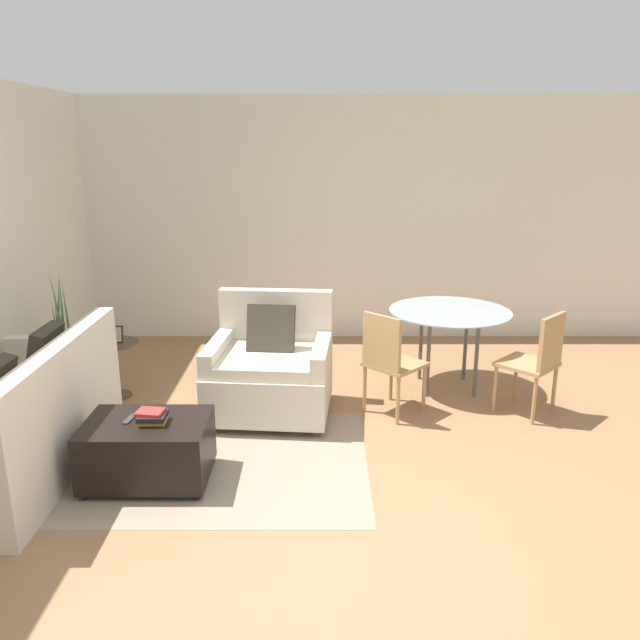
# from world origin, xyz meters

# --- Properties ---
(ground_plane) EXTENTS (20.00, 20.00, 0.00)m
(ground_plane) POSITION_xyz_m (0.00, 0.00, 0.00)
(ground_plane) COLOR #936B47
(wall_back) EXTENTS (12.00, 0.06, 2.75)m
(wall_back) POSITION_xyz_m (0.00, 3.81, 1.38)
(wall_back) COLOR silver
(wall_back) RESTS_ON ground_plane
(area_rug) EXTENTS (2.28, 1.67, 0.01)m
(area_rug) POSITION_xyz_m (-0.87, 0.73, 0.00)
(area_rug) COLOR gray
(area_rug) RESTS_ON ground_plane
(couch) EXTENTS (0.92, 1.93, 0.94)m
(couch) POSITION_xyz_m (-2.17, 0.63, 0.32)
(couch) COLOR beige
(couch) RESTS_ON ground_plane
(armchair) EXTENTS (1.07, 0.99, 1.00)m
(armchair) POSITION_xyz_m (-0.49, 1.62, 0.38)
(armchair) COLOR beige
(armchair) RESTS_ON ground_plane
(ottoman) EXTENTS (0.83, 0.58, 0.43)m
(ottoman) POSITION_xyz_m (-1.25, 0.48, 0.24)
(ottoman) COLOR black
(ottoman) RESTS_ON ground_plane
(book_stack) EXTENTS (0.20, 0.18, 0.09)m
(book_stack) POSITION_xyz_m (-1.19, 0.47, 0.48)
(book_stack) COLOR gold
(book_stack) RESTS_ON ottoman
(tv_remote_primary) EXTENTS (0.07, 0.16, 0.01)m
(tv_remote_primary) POSITION_xyz_m (-1.36, 0.52, 0.44)
(tv_remote_primary) COLOR #333338
(tv_remote_primary) RESTS_ON ottoman
(tv_remote_secondary) EXTENTS (0.06, 0.14, 0.01)m
(tv_remote_secondary) POSITION_xyz_m (-1.27, 0.63, 0.44)
(tv_remote_secondary) COLOR black
(tv_remote_secondary) RESTS_ON ottoman
(potted_plant) EXTENTS (0.33, 0.33, 1.15)m
(potted_plant) POSITION_xyz_m (-2.42, 2.05, 0.26)
(potted_plant) COLOR brown
(potted_plant) RESTS_ON ground_plane
(side_table) EXTENTS (0.43, 0.43, 0.52)m
(side_table) POSITION_xyz_m (-1.92, 1.96, 0.36)
(side_table) COLOR #4C3828
(side_table) RESTS_ON ground_plane
(picture_frame) EXTENTS (0.18, 0.06, 0.15)m
(picture_frame) POSITION_xyz_m (-1.92, 1.96, 0.59)
(picture_frame) COLOR black
(picture_frame) RESTS_ON side_table
(dining_table) EXTENTS (1.12, 1.12, 0.76)m
(dining_table) POSITION_xyz_m (1.12, 2.17, 0.67)
(dining_table) COLOR #99A8AD
(dining_table) RESTS_ON ground_plane
(dining_chair_near_left) EXTENTS (0.59, 0.59, 0.90)m
(dining_chair_near_left) POSITION_xyz_m (0.50, 1.55, 0.52)
(dining_chair_near_left) COLOR tan
(dining_chair_near_left) RESTS_ON ground_plane
(dining_chair_near_right) EXTENTS (0.59, 0.59, 0.90)m
(dining_chair_near_right) POSITION_xyz_m (1.74, 1.55, 0.52)
(dining_chair_near_right) COLOR tan
(dining_chair_near_right) RESTS_ON ground_plane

